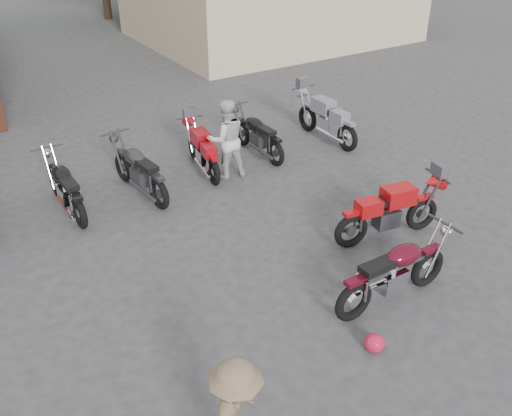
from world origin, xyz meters
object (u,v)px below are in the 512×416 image
vintage_motorcycle (396,268)px  row_bike_4 (203,148)px  person_light (226,139)px  row_bike_5 (257,132)px  sportbike (391,209)px  row_bike_3 (138,167)px  row_bike_6 (326,116)px  helmet (374,343)px  row_bike_2 (65,185)px

vintage_motorcycle → row_bike_4: (-0.36, 5.64, -0.07)m
person_light → row_bike_5: person_light is taller
vintage_motorcycle → row_bike_5: bearing=78.4°
sportbike → row_bike_4: 4.54m
row_bike_3 → row_bike_5: (3.11, 0.36, -0.04)m
row_bike_3 → row_bike_6: (5.03, 0.20, 0.02)m
row_bike_3 → row_bike_6: row_bike_6 is taller
row_bike_6 → helmet: bearing=146.0°
row_bike_2 → row_bike_3: (1.49, -0.10, 0.02)m
vintage_motorcycle → person_light: (-0.03, 5.13, 0.26)m
helmet → row_bike_5: size_ratio=0.15×
sportbike → row_bike_3: size_ratio=1.00×
row_bike_4 → row_bike_6: row_bike_6 is taller
helmet → row_bike_2: bearing=111.9°
helmet → row_bike_6: size_ratio=0.13×
sportbike → helmet: 3.05m
helmet → row_bike_6: (4.05, 6.25, 0.49)m
vintage_motorcycle → row_bike_3: vintage_motorcycle is taller
person_light → row_bike_4: 0.69m
sportbike → person_light: person_light is taller
helmet → row_bike_4: bearing=84.3°
helmet → row_bike_3: bearing=99.2°
sportbike → row_bike_3: (-3.19, 4.00, -0.00)m
row_bike_2 → sportbike: bearing=-132.7°
row_bike_6 → row_bike_5: bearing=84.0°
vintage_motorcycle → row_bike_6: (3.07, 5.58, 0.01)m
vintage_motorcycle → row_bike_2: 6.48m
vintage_motorcycle → row_bike_3: (-1.97, 5.39, -0.01)m
helmet → row_bike_6: row_bike_6 is taller
row_bike_2 → row_bike_4: bearing=-88.5°
sportbike → helmet: (-2.20, -2.05, -0.47)m
sportbike → row_bike_6: (1.85, 4.20, 0.02)m
row_bike_3 → row_bike_5: bearing=-89.6°
helmet → row_bike_2: (-2.47, 6.15, 0.45)m
helmet → row_bike_5: 6.78m
vintage_motorcycle → row_bike_6: 6.37m
vintage_motorcycle → row_bike_6: size_ratio=0.99×
vintage_motorcycle → row_bike_2: bearing=121.9°
row_bike_2 → row_bike_4: (3.10, 0.16, -0.03)m
row_bike_5 → helmet: bearing=159.9°
row_bike_6 → sportbike: bearing=155.2°
sportbike → row_bike_5: size_ratio=1.08×
row_bike_3 → row_bike_2: bearing=80.0°
person_light → row_bike_2: person_light is taller
person_light → sportbike: bearing=119.6°
row_bike_3 → row_bike_6: 5.04m
helmet → sportbike: bearing=43.0°
person_light → row_bike_4: bearing=-46.5°
vintage_motorcycle → sportbike: vintage_motorcycle is taller
helmet → row_bike_3: row_bike_3 is taller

